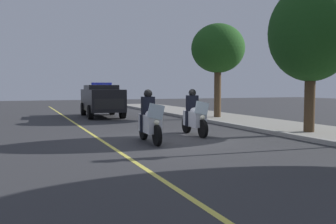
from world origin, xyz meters
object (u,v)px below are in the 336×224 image
object	(u,v)px
police_motorcycle_lead_left	(150,121)
tree_mid_block	(311,33)
police_suv	(102,99)
police_motorcycle_lead_right	(194,117)
tree_far_back	(218,49)

from	to	relation	value
police_motorcycle_lead_left	tree_mid_block	distance (m)	7.00
police_suv	tree_mid_block	xyz separation A→B (m)	(11.09, 5.58, 2.73)
police_motorcycle_lead_right	tree_far_back	distance (m)	8.12
police_motorcycle_lead_right	tree_mid_block	bearing A→B (deg)	71.68
tree_far_back	police_motorcycle_lead_right	bearing A→B (deg)	-35.96
police_motorcycle_lead_right	tree_far_back	size ratio (longest dim) A/B	0.41
police_suv	tree_mid_block	bearing A→B (deg)	26.70
tree_mid_block	police_suv	bearing A→B (deg)	-153.30
police_suv	police_motorcycle_lead_right	bearing A→B (deg)	8.32
police_motorcycle_lead_left	police_motorcycle_lead_right	distance (m)	2.39
tree_mid_block	tree_far_back	world-z (taller)	tree_mid_block
police_motorcycle_lead_left	tree_mid_block	bearing A→B (deg)	87.42
police_motorcycle_lead_right	tree_far_back	bearing A→B (deg)	144.04
police_motorcycle_lead_left	police_suv	size ratio (longest dim) A/B	0.43
police_suv	tree_far_back	xyz separation A→B (m)	(3.67, 5.80, 2.84)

